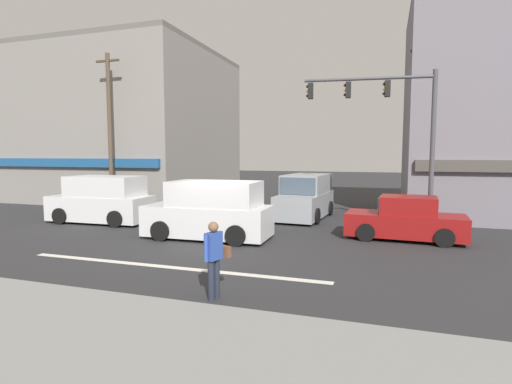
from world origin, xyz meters
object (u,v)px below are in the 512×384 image
(utility_pole_near_left, at_px, (110,131))
(sedan_parked_curbside, at_px, (405,220))
(pedestrian_foreground_with_bag, at_px, (214,255))
(van_crossing_leftbound, at_px, (210,211))
(van_waiting_far, at_px, (102,200))
(traffic_light_mast, at_px, (397,122))
(utility_pole_far_right, at_px, (425,130))
(van_crossing_center, at_px, (306,197))

(utility_pole_near_left, relative_size, sedan_parked_curbside, 2.00)
(sedan_parked_curbside, height_order, pedestrian_foreground_with_bag, pedestrian_foreground_with_bag)
(utility_pole_near_left, distance_m, van_crossing_leftbound, 9.95)
(van_crossing_leftbound, height_order, van_waiting_far, same)
(van_crossing_leftbound, bearing_deg, traffic_light_mast, 24.69)
(utility_pole_far_right, distance_m, pedestrian_foreground_with_bag, 13.08)
(utility_pole_far_right, xyz_separation_m, van_crossing_center, (-5.24, -0.27, -3.15))
(utility_pole_near_left, xyz_separation_m, pedestrian_foreground_with_bag, (10.71, -10.44, -3.40))
(utility_pole_near_left, distance_m, pedestrian_foreground_with_bag, 15.33)
(traffic_light_mast, xyz_separation_m, van_crossing_leftbound, (-6.42, -2.95, -3.30))
(van_waiting_far, height_order, pedestrian_foreground_with_bag, van_waiting_far)
(utility_pole_far_right, height_order, van_waiting_far, utility_pole_far_right)
(van_crossing_leftbound, xyz_separation_m, sedan_parked_curbside, (6.80, 2.02, -0.29))
(pedestrian_foreground_with_bag, bearing_deg, van_waiting_far, 140.38)
(utility_pole_near_left, bearing_deg, van_crossing_leftbound, -31.00)
(utility_pole_near_left, height_order, sedan_parked_curbside, utility_pole_near_left)
(utility_pole_far_right, height_order, pedestrian_foreground_with_bag, utility_pole_far_right)
(traffic_light_mast, relative_size, pedestrian_foreground_with_bag, 3.71)
(utility_pole_far_right, bearing_deg, van_crossing_center, -177.07)
(van_crossing_center, height_order, pedestrian_foreground_with_bag, van_crossing_center)
(utility_pole_near_left, xyz_separation_m, van_waiting_far, (1.94, -3.17, -3.34))
(traffic_light_mast, xyz_separation_m, van_crossing_center, (-4.01, 2.83, -3.30))
(van_crossing_leftbound, relative_size, pedestrian_foreground_with_bag, 2.78)
(utility_pole_far_right, distance_m, van_crossing_center, 6.12)
(utility_pole_far_right, bearing_deg, van_crossing_leftbound, -141.66)
(van_crossing_leftbound, bearing_deg, sedan_parked_curbside, 16.54)
(utility_pole_far_right, relative_size, sedan_parked_curbside, 1.91)
(utility_pole_near_left, relative_size, utility_pole_far_right, 1.05)
(van_crossing_leftbound, relative_size, sedan_parked_curbside, 1.11)
(van_crossing_center, distance_m, pedestrian_foreground_with_bag, 11.40)
(pedestrian_foreground_with_bag, bearing_deg, van_crossing_center, 91.33)
(utility_pole_near_left, relative_size, van_crossing_leftbound, 1.81)
(van_crossing_center, height_order, van_crossing_leftbound, same)
(utility_pole_far_right, xyz_separation_m, van_waiting_far, (-13.75, -4.40, -3.15))
(utility_pole_far_right, bearing_deg, pedestrian_foreground_with_bag, -113.11)
(utility_pole_near_left, distance_m, utility_pole_far_right, 15.74)
(van_crossing_center, bearing_deg, utility_pole_near_left, -174.75)
(traffic_light_mast, distance_m, van_waiting_far, 13.01)
(traffic_light_mast, distance_m, pedestrian_foreground_with_bag, 9.93)
(sedan_parked_curbside, distance_m, pedestrian_foreground_with_bag, 8.68)
(pedestrian_foreground_with_bag, bearing_deg, van_crossing_leftbound, 115.52)
(van_crossing_leftbound, height_order, sedan_parked_curbside, van_crossing_leftbound)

